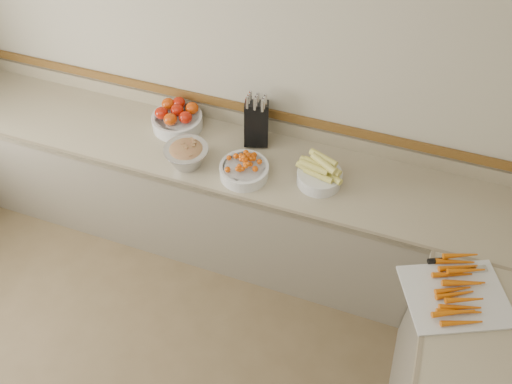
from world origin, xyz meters
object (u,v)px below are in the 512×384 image
(tomato_bowl, at_px, (177,118))
(knife_block, at_px, (256,123))
(cherry_tomato_bowl, at_px, (244,169))
(cutting_board, at_px, (457,292))
(rhubarb_bowl, at_px, (187,154))
(corn_bowl, at_px, (320,174))

(tomato_bowl, bearing_deg, knife_block, 4.55)
(cherry_tomato_bowl, distance_m, cutting_board, 1.36)
(knife_block, distance_m, rhubarb_bowl, 0.49)
(corn_bowl, bearing_deg, tomato_bowl, 169.55)
(knife_block, height_order, corn_bowl, knife_block)
(cutting_board, bearing_deg, rhubarb_bowl, 166.22)
(rhubarb_bowl, relative_size, cutting_board, 0.45)
(knife_block, distance_m, cutting_board, 1.53)
(rhubarb_bowl, distance_m, cutting_board, 1.70)
(tomato_bowl, relative_size, corn_bowl, 1.14)
(knife_block, height_order, rhubarb_bowl, knife_block)
(tomato_bowl, xyz_separation_m, cutting_board, (1.87, -0.71, -0.05))
(cherry_tomato_bowl, xyz_separation_m, corn_bowl, (0.45, 0.09, 0.02))
(corn_bowl, xyz_separation_m, rhubarb_bowl, (-0.81, -0.12, 0.01))
(tomato_bowl, relative_size, cutting_board, 0.55)
(knife_block, xyz_separation_m, tomato_bowl, (-0.54, -0.04, -0.08))
(cherry_tomato_bowl, relative_size, rhubarb_bowl, 1.09)
(knife_block, distance_m, tomato_bowl, 0.55)
(knife_block, bearing_deg, cherry_tomato_bowl, -83.82)
(knife_block, relative_size, cherry_tomato_bowl, 1.22)
(tomato_bowl, xyz_separation_m, cherry_tomato_bowl, (0.58, -0.28, -0.02))
(rhubarb_bowl, xyz_separation_m, cutting_board, (1.65, -0.41, -0.06))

